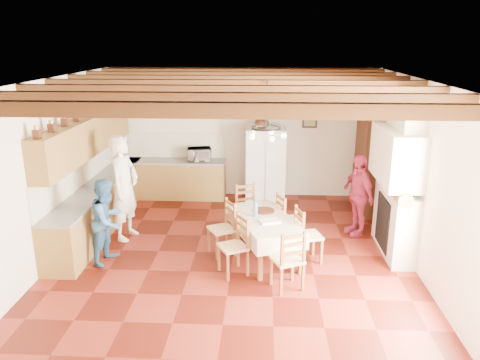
# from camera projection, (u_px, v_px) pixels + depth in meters

# --- Properties ---
(floor) EXTENTS (6.00, 6.50, 0.02)m
(floor) POSITION_uv_depth(u_px,v_px,m) (233.00, 253.00, 8.23)
(floor) COLOR #471009
(floor) RESTS_ON ground
(ceiling) EXTENTS (6.00, 6.50, 0.02)m
(ceiling) POSITION_uv_depth(u_px,v_px,m) (233.00, 78.00, 7.35)
(ceiling) COLOR beige
(ceiling) RESTS_ON ground
(wall_back) EXTENTS (6.00, 0.02, 3.00)m
(wall_back) POSITION_uv_depth(u_px,v_px,m) (242.00, 133.00, 10.90)
(wall_back) COLOR #EFE9CC
(wall_back) RESTS_ON ground
(wall_front) EXTENTS (6.00, 0.02, 3.00)m
(wall_front) POSITION_uv_depth(u_px,v_px,m) (212.00, 259.00, 4.67)
(wall_front) COLOR #EFE9CC
(wall_front) RESTS_ON ground
(wall_left) EXTENTS (0.02, 6.50, 3.00)m
(wall_left) POSITION_uv_depth(u_px,v_px,m) (56.00, 168.00, 7.94)
(wall_left) COLOR #EFE9CC
(wall_left) RESTS_ON ground
(wall_right) EXTENTS (0.02, 6.50, 3.00)m
(wall_right) POSITION_uv_depth(u_px,v_px,m) (417.00, 173.00, 7.64)
(wall_right) COLOR #EFE9CC
(wall_right) RESTS_ON ground
(ceiling_beams) EXTENTS (6.00, 6.30, 0.16)m
(ceiling_beams) POSITION_uv_depth(u_px,v_px,m) (233.00, 85.00, 7.38)
(ceiling_beams) COLOR #3C2710
(ceiling_beams) RESTS_ON ground
(lower_cabinets_left) EXTENTS (0.60, 4.30, 0.86)m
(lower_cabinets_left) POSITION_uv_depth(u_px,v_px,m) (101.00, 206.00, 9.23)
(lower_cabinets_left) COLOR olive
(lower_cabinets_left) RESTS_ON ground
(lower_cabinets_back) EXTENTS (2.30, 0.60, 0.86)m
(lower_cabinets_back) POSITION_uv_depth(u_px,v_px,m) (176.00, 180.00, 10.99)
(lower_cabinets_back) COLOR olive
(lower_cabinets_back) RESTS_ON ground
(countertop_left) EXTENTS (0.62, 4.30, 0.04)m
(countertop_left) POSITION_uv_depth(u_px,v_px,m) (99.00, 185.00, 9.10)
(countertop_left) COLOR slate
(countertop_left) RESTS_ON lower_cabinets_left
(countertop_back) EXTENTS (2.34, 0.62, 0.04)m
(countertop_back) POSITION_uv_depth(u_px,v_px,m) (175.00, 161.00, 10.86)
(countertop_back) COLOR slate
(countertop_back) RESTS_ON lower_cabinets_back
(backsplash_left) EXTENTS (0.03, 4.30, 0.60)m
(backsplash_left) POSITION_uv_depth(u_px,v_px,m) (83.00, 169.00, 9.03)
(backsplash_left) COLOR beige
(backsplash_left) RESTS_ON ground
(backsplash_back) EXTENTS (2.30, 0.03, 0.60)m
(backsplash_back) POSITION_uv_depth(u_px,v_px,m) (177.00, 145.00, 11.04)
(backsplash_back) COLOR beige
(backsplash_back) RESTS_ON ground
(upper_cabinets) EXTENTS (0.35, 4.20, 0.70)m
(upper_cabinets) POSITION_uv_depth(u_px,v_px,m) (88.00, 136.00, 8.83)
(upper_cabinets) COLOR olive
(upper_cabinets) RESTS_ON ground
(fireplace) EXTENTS (0.56, 1.60, 2.80)m
(fireplace) POSITION_uv_depth(u_px,v_px,m) (395.00, 176.00, 7.87)
(fireplace) COLOR beige
(fireplace) RESTS_ON ground
(wall_picture) EXTENTS (0.34, 0.03, 0.42)m
(wall_picture) POSITION_uv_depth(u_px,v_px,m) (310.00, 119.00, 10.69)
(wall_picture) COLOR black
(wall_picture) RESTS_ON ground
(refrigerator) EXTENTS (0.88, 0.73, 1.73)m
(refrigerator) POSITION_uv_depth(u_px,v_px,m) (265.00, 166.00, 10.48)
(refrigerator) COLOR white
(refrigerator) RESTS_ON floor
(hutch) EXTENTS (0.49, 1.15, 2.09)m
(hutch) POSITION_uv_depth(u_px,v_px,m) (369.00, 165.00, 9.92)
(hutch) COLOR #38190B
(hutch) RESTS_ON floor
(dining_table) EXTENTS (1.37, 1.85, 0.73)m
(dining_table) POSITION_uv_depth(u_px,v_px,m) (265.00, 222.00, 7.89)
(dining_table) COLOR #F0E4CE
(dining_table) RESTS_ON floor
(chandelier) EXTENTS (0.47, 0.47, 0.03)m
(chandelier) POSITION_uv_depth(u_px,v_px,m) (266.00, 128.00, 7.42)
(chandelier) COLOR black
(chandelier) RESTS_ON ground
(chair_left_near) EXTENTS (0.55, 0.56, 0.96)m
(chair_left_near) POSITION_uv_depth(u_px,v_px,m) (233.00, 246.00, 7.38)
(chair_left_near) COLOR brown
(chair_left_near) RESTS_ON floor
(chair_left_far) EXTENTS (0.56, 0.56, 0.96)m
(chair_left_far) POSITION_uv_depth(u_px,v_px,m) (222.00, 228.00, 8.06)
(chair_left_far) COLOR brown
(chair_left_far) RESTS_ON floor
(chair_right_near) EXTENTS (0.50, 0.52, 0.96)m
(chair_right_near) POSITION_uv_depth(u_px,v_px,m) (308.00, 234.00, 7.80)
(chair_right_near) COLOR brown
(chair_right_near) RESTS_ON floor
(chair_right_far) EXTENTS (0.52, 0.53, 0.96)m
(chair_right_far) POSITION_uv_depth(u_px,v_px,m) (289.00, 219.00, 8.44)
(chair_right_far) COLOR brown
(chair_right_far) RESTS_ON floor
(chair_end_near) EXTENTS (0.55, 0.54, 0.96)m
(chair_end_near) POSITION_uv_depth(u_px,v_px,m) (287.00, 259.00, 6.94)
(chair_end_near) COLOR brown
(chair_end_near) RESTS_ON floor
(chair_end_far) EXTENTS (0.55, 0.54, 0.96)m
(chair_end_far) POSITION_uv_depth(u_px,v_px,m) (248.00, 210.00, 8.92)
(chair_end_far) COLOR brown
(chair_end_far) RESTS_ON floor
(person_man) EXTENTS (0.61, 0.80, 1.97)m
(person_man) POSITION_uv_depth(u_px,v_px,m) (124.00, 188.00, 8.59)
(person_man) COLOR white
(person_man) RESTS_ON floor
(person_woman_blue) EXTENTS (0.71, 0.82, 1.45)m
(person_woman_blue) POSITION_uv_depth(u_px,v_px,m) (108.00, 221.00, 7.74)
(person_woman_blue) COLOR teal
(person_woman_blue) RESTS_ON floor
(person_woman_red) EXTENTS (0.69, 1.00, 1.57)m
(person_woman_red) POSITION_uv_depth(u_px,v_px,m) (358.00, 195.00, 8.82)
(person_woman_red) COLOR #B12A49
(person_woman_red) RESTS_ON floor
(microwave) EXTENTS (0.60, 0.46, 0.30)m
(microwave) POSITION_uv_depth(u_px,v_px,m) (199.00, 154.00, 10.78)
(microwave) COLOR silver
(microwave) RESTS_ON countertop_back
(fridge_vase) EXTENTS (0.37, 0.37, 0.32)m
(fridge_vase) POSITION_uv_depth(u_px,v_px,m) (262.00, 121.00, 10.18)
(fridge_vase) COLOR #38190B
(fridge_vase) RESTS_ON refrigerator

